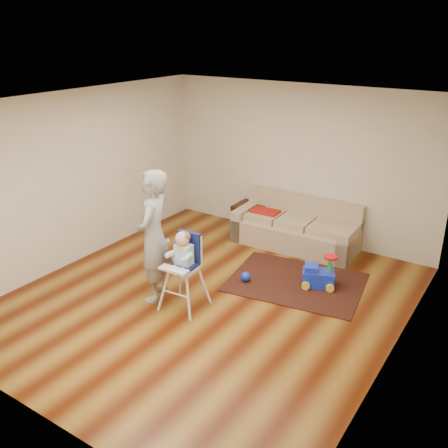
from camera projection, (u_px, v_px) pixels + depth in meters
The scene contains 9 objects.
ground at pixel (208, 299), 7.01m from camera, with size 5.50×5.50×0.00m, color #491805.
room_envelope at pixel (229, 161), 6.72m from camera, with size 5.04×5.52×2.72m.
sofa at pixel (296, 224), 8.53m from camera, with size 2.14×0.94×0.82m.
side_table at pixel (250, 218), 9.17m from camera, with size 0.53×0.53×0.53m, color black, non-canonical shape.
area_rug at pixel (296, 282), 7.45m from camera, with size 1.92×1.44×0.02m, color black.
ride_on_toy at pixel (319, 270), 7.25m from camera, with size 0.45×0.32×0.50m, color #1734EC, non-canonical shape.
toy_ball at pixel (246, 277), 7.43m from camera, with size 0.15×0.15×0.15m, color #1734EC.
high_chair at pixel (184, 271), 6.62m from camera, with size 0.55×0.55×1.12m.
adult at pixel (154, 236), 6.72m from camera, with size 0.68×0.44×1.86m, color gray.
Camera 1 is at (3.55, -4.98, 3.60)m, focal length 40.00 mm.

